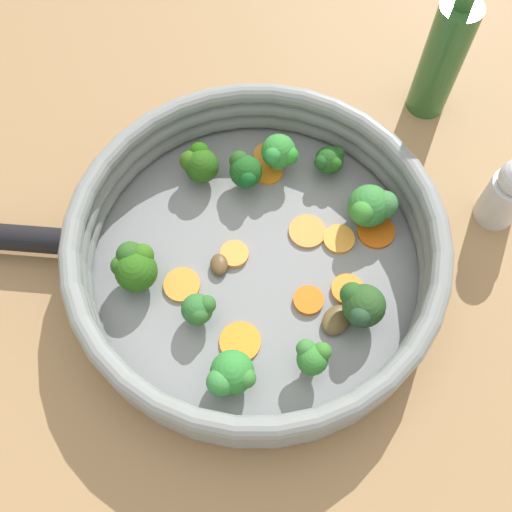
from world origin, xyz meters
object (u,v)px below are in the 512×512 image
(skillet, at_px, (256,265))
(broccoli_floret_1, at_px, (231,375))
(broccoli_floret_5, at_px, (279,153))
(salt_shaker, at_px, (508,192))
(carrot_slice_3, at_px, (309,300))
(broccoli_floret_7, at_px, (199,310))
(mushroom_piece_1, at_px, (219,265))
(broccoli_floret_0, at_px, (312,357))
(carrot_slice_8, at_px, (307,231))
(broccoli_floret_8, at_px, (135,266))
(carrot_slice_2, at_px, (240,342))
(carrot_slice_0, at_px, (376,231))
(carrot_slice_5, at_px, (234,254))
(oil_bottle, at_px, (443,58))
(carrot_slice_1, at_px, (268,155))
(broccoli_floret_6, at_px, (330,161))
(broccoli_floret_2, at_px, (362,305))
(carrot_slice_7, at_px, (182,285))
(carrot_slice_6, at_px, (347,289))
(mushroom_piece_0, at_px, (339,317))
(broccoli_floret_4, at_px, (245,171))
(broccoli_floret_9, at_px, (372,206))
(carrot_slice_4, at_px, (339,239))
(broccoli_floret_3, at_px, (199,162))
(carrot_slice_9, at_px, (268,171))

(skillet, bearing_deg, broccoli_floret_1, -150.81)
(broccoli_floret_5, xyz_separation_m, salt_shaker, (0.11, -0.21, 0.00))
(carrot_slice_3, bearing_deg, broccoli_floret_7, 139.22)
(mushroom_piece_1, bearing_deg, broccoli_floret_0, -99.66)
(carrot_slice_8, height_order, broccoli_floret_8, broccoli_floret_8)
(carrot_slice_2, bearing_deg, carrot_slice_0, -10.20)
(carrot_slice_5, bearing_deg, broccoli_floret_7, -165.12)
(oil_bottle, bearing_deg, carrot_slice_0, -163.47)
(skillet, relative_size, carrot_slice_1, 10.90)
(broccoli_floret_7, xyz_separation_m, oil_bottle, (0.37, -0.02, 0.04))
(broccoli_floret_8, height_order, salt_shaker, salt_shaker)
(carrot_slice_0, distance_m, broccoli_floret_6, 0.09)
(broccoli_floret_2, xyz_separation_m, mushroom_piece_1, (-0.05, 0.14, -0.02))
(broccoli_floret_1, relative_size, broccoli_floret_2, 0.97)
(carrot_slice_5, height_order, carrot_slice_7, carrot_slice_5)
(carrot_slice_6, xyz_separation_m, mushroom_piece_0, (-0.03, -0.01, 0.00))
(carrot_slice_2, distance_m, broccoli_floret_1, 0.05)
(skillet, xyz_separation_m, carrot_slice_6, (0.03, -0.09, 0.01))
(carrot_slice_0, distance_m, broccoli_floret_4, 0.15)
(broccoli_floret_7, bearing_deg, carrot_slice_8, -8.88)
(carrot_slice_0, distance_m, carrot_slice_3, 0.11)
(salt_shaker, bearing_deg, broccoli_floret_4, 123.06)
(broccoli_floret_1, distance_m, broccoli_floret_2, 0.14)
(broccoli_floret_1, distance_m, mushroom_piece_0, 0.12)
(carrot_slice_6, bearing_deg, broccoli_floret_7, 140.96)
(carrot_slice_8, distance_m, broccoli_floret_0, 0.14)
(carrot_slice_5, bearing_deg, broccoli_floret_9, -34.03)
(broccoli_floret_0, xyz_separation_m, broccoli_floret_1, (-0.06, 0.05, -0.00))
(broccoli_floret_4, bearing_deg, carrot_slice_4, -85.46)
(mushroom_piece_1, bearing_deg, oil_bottle, -8.08)
(broccoli_floret_1, xyz_separation_m, mushroom_piece_0, (0.11, -0.04, -0.02))
(carrot_slice_8, relative_size, broccoli_floret_5, 0.80)
(broccoli_floret_1, distance_m, broccoli_floret_5, 0.24)
(broccoli_floret_1, height_order, mushroom_piece_1, broccoli_floret_1)
(carrot_slice_8, bearing_deg, carrot_slice_5, 149.01)
(skillet, xyz_separation_m, carrot_slice_5, (-0.01, 0.02, 0.01))
(carrot_slice_2, bearing_deg, broccoli_floret_3, 52.86)
(carrot_slice_6, height_order, broccoli_floret_3, broccoli_floret_3)
(carrot_slice_1, height_order, carrot_slice_9, same)
(broccoli_floret_6, height_order, salt_shaker, salt_shaker)
(broccoli_floret_1, height_order, broccoli_floret_7, broccoli_floret_1)
(broccoli_floret_2, relative_size, salt_shaker, 0.53)
(carrot_slice_5, height_order, carrot_slice_8, carrot_slice_5)
(carrot_slice_1, xyz_separation_m, broccoli_floret_9, (0.00, -0.13, 0.03))
(broccoli_floret_0, height_order, broccoli_floret_2, broccoli_floret_2)
(broccoli_floret_6, bearing_deg, broccoli_floret_2, -133.44)
(skillet, relative_size, broccoli_floret_0, 7.95)
(mushroom_piece_1, bearing_deg, carrot_slice_5, -9.46)
(carrot_slice_6, relative_size, broccoli_floret_1, 0.69)
(skillet, distance_m, carrot_slice_8, 0.06)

